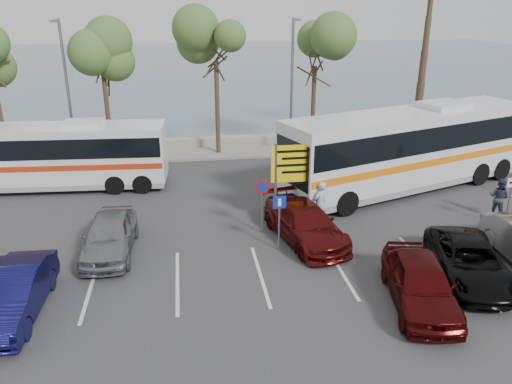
{
  "coord_description": "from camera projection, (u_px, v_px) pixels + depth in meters",
  "views": [
    {
      "loc": [
        -3.62,
        -16.17,
        9.04
      ],
      "look_at": [
        -0.76,
        3.0,
        1.6
      ],
      "focal_mm": 35.0,
      "sensor_mm": 36.0,
      "label": 1
    }
  ],
  "objects": [
    {
      "name": "coach_bus_right",
      "position": [
        408.0,
        151.0,
        25.0
      ],
      "size": [
        13.91,
        7.3,
        4.28
      ],
      "color": "silver",
      "rests_on": "ground"
    },
    {
      "name": "street_lamp_left",
      "position": [
        67.0,
        85.0,
        28.13
      ],
      "size": [
        0.45,
        1.15,
        8.01
      ],
      "color": "slate",
      "rests_on": "kerb_strip"
    },
    {
      "name": "car_maroon",
      "position": [
        305.0,
        223.0,
        19.94
      ],
      "size": [
        3.13,
        5.34,
        1.45
      ],
      "primitive_type": "imported",
      "rotation": [
        0.0,
        0.0,
        0.23
      ],
      "color": "#500D0D",
      "rests_on": "ground"
    },
    {
      "name": "sign_no_stop",
      "position": [
        262.0,
        198.0,
        20.23
      ],
      "size": [
        0.6,
        0.08,
        2.35
      ],
      "color": "slate",
      "rests_on": "ground"
    },
    {
      "name": "sign_taxi",
      "position": [
        510.0,
        195.0,
        20.89
      ],
      "size": [
        0.5,
        0.07,
        2.2
      ],
      "color": "slate",
      "rests_on": "ground"
    },
    {
      "name": "pedestrian_far",
      "position": [
        499.0,
        197.0,
        22.09
      ],
      "size": [
        1.05,
        1.1,
        1.8
      ],
      "primitive_type": "imported",
      "rotation": [
        0.0,
        0.0,
        2.16
      ],
      "color": "#2E3546",
      "rests_on": "ground"
    },
    {
      "name": "tree_right",
      "position": [
        315.0,
        52.0,
        30.01
      ],
      "size": [
        3.2,
        3.2,
        7.4
      ],
      "color": "#382619",
      "rests_on": "kerb_strip"
    },
    {
      "name": "suv_black",
      "position": [
        469.0,
        261.0,
        17.16
      ],
      "size": [
        3.37,
        5.24,
        1.34
      ],
      "primitive_type": "imported",
      "rotation": [
        0.0,
        0.0,
        -0.25
      ],
      "color": "black",
      "rests_on": "ground"
    },
    {
      "name": "sign_parking",
      "position": [
        279.0,
        215.0,
        18.85
      ],
      "size": [
        0.5,
        0.07,
        2.25
      ],
      "color": "slate",
      "rests_on": "ground"
    },
    {
      "name": "tree_mid",
      "position": [
        216.0,
        45.0,
        29.01
      ],
      "size": [
        3.2,
        3.2,
        8.0
      ],
      "color": "#382619",
      "rests_on": "kerb_strip"
    },
    {
      "name": "tree_left",
      "position": [
        102.0,
        58.0,
        28.35
      ],
      "size": [
        3.2,
        3.2,
        7.2
      ],
      "color": "#382619",
      "rests_on": "kerb_strip"
    },
    {
      "name": "seawall",
      "position": [
        239.0,
        141.0,
        33.34
      ],
      "size": [
        48.0,
        0.8,
        0.6
      ],
      "primitive_type": "cube",
      "color": "gray",
      "rests_on": "ground"
    },
    {
      "name": "direction_sign",
      "position": [
        297.0,
        170.0,
        20.89
      ],
      "size": [
        2.2,
        0.12,
        3.6
      ],
      "color": "slate",
      "rests_on": "ground"
    },
    {
      "name": "kerb_strip",
      "position": [
        242.0,
        152.0,
        31.57
      ],
      "size": [
        44.0,
        2.4,
        0.15
      ],
      "primitive_type": "cube",
      "color": "gray",
      "rests_on": "ground"
    },
    {
      "name": "car_blue",
      "position": [
        13.0,
        294.0,
        15.1
      ],
      "size": [
        1.74,
        4.59,
        1.5
      ],
      "primitive_type": "imported",
      "rotation": [
        0.0,
        0.0,
        -0.03
      ],
      "color": "#0E0E43",
      "rests_on": "ground"
    },
    {
      "name": "ground",
      "position": [
        288.0,
        259.0,
        18.67
      ],
      "size": [
        120.0,
        120.0,
        0.0
      ],
      "primitive_type": "plane",
      "color": "#333336",
      "rests_on": "ground"
    },
    {
      "name": "pedestrian_near",
      "position": [
        320.0,
        203.0,
        21.29
      ],
      "size": [
        0.84,
        0.77,
        1.92
      ],
      "primitive_type": "imported",
      "rotation": [
        0.0,
        0.0,
        3.71
      ],
      "color": "#97B9DB",
      "rests_on": "ground"
    },
    {
      "name": "sea",
      "position": [
        205.0,
        66.0,
        74.07
      ],
      "size": [
        140.0,
        140.0,
        0.0
      ],
      "primitive_type": "plane",
      "color": "#476371",
      "rests_on": "ground"
    },
    {
      "name": "lane_markings",
      "position": [
        262.0,
        275.0,
        17.59
      ],
      "size": [
        12.02,
        4.2,
        0.01
      ],
      "primitive_type": null,
      "color": "silver",
      "rests_on": "ground"
    },
    {
      "name": "coach_bus_left",
      "position": [
        53.0,
        158.0,
        25.15
      ],
      "size": [
        11.35,
        3.11,
        3.5
      ],
      "color": "silver",
      "rests_on": "ground"
    },
    {
      "name": "street_lamp_right",
      "position": [
        292.0,
        80.0,
        29.92
      ],
      "size": [
        0.45,
        1.15,
        8.01
      ],
      "color": "slate",
      "rests_on": "kerb_strip"
    },
    {
      "name": "car_red",
      "position": [
        420.0,
        283.0,
        15.64
      ],
      "size": [
        2.7,
        4.85,
        1.56
      ],
      "primitive_type": "imported",
      "rotation": [
        0.0,
        0.0,
        -0.2
      ],
      "color": "#410909",
      "rests_on": "ground"
    },
    {
      "name": "car_silver_a",
      "position": [
        110.0,
        235.0,
        18.88
      ],
      "size": [
        1.94,
        4.51,
        1.52
      ],
      "primitive_type": "imported",
      "rotation": [
        0.0,
        0.0,
        -0.03
      ],
      "color": "gray",
      "rests_on": "ground"
    }
  ]
}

